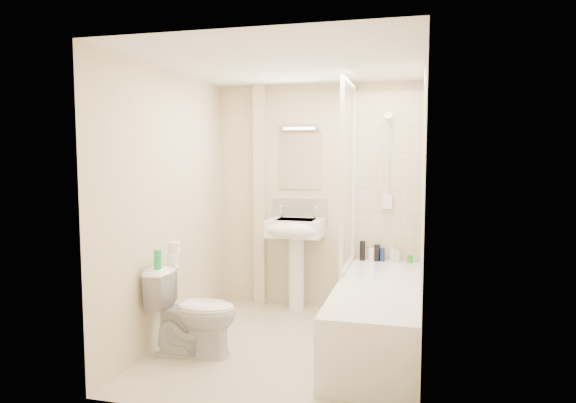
# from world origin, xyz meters

# --- Properties ---
(floor) EXTENTS (2.50, 2.50, 0.00)m
(floor) POSITION_xyz_m (0.00, 0.00, 0.00)
(floor) COLOR beige
(floor) RESTS_ON ground
(wall_back) EXTENTS (2.20, 0.02, 2.40)m
(wall_back) POSITION_xyz_m (0.00, 1.25, 1.20)
(wall_back) COLOR beige
(wall_back) RESTS_ON ground
(wall_left) EXTENTS (0.02, 2.50, 2.40)m
(wall_left) POSITION_xyz_m (-1.10, 0.00, 1.20)
(wall_left) COLOR beige
(wall_left) RESTS_ON ground
(wall_right) EXTENTS (0.02, 2.50, 2.40)m
(wall_right) POSITION_xyz_m (1.10, 0.00, 1.20)
(wall_right) COLOR beige
(wall_right) RESTS_ON ground
(ceiling) EXTENTS (2.20, 2.50, 0.02)m
(ceiling) POSITION_xyz_m (0.00, 0.00, 2.40)
(ceiling) COLOR white
(ceiling) RESTS_ON wall_back
(tile_back) EXTENTS (0.70, 0.01, 1.75)m
(tile_back) POSITION_xyz_m (0.75, 1.24, 1.42)
(tile_back) COLOR beige
(tile_back) RESTS_ON wall_back
(tile_right) EXTENTS (0.01, 2.10, 1.75)m
(tile_right) POSITION_xyz_m (1.09, 0.20, 1.42)
(tile_right) COLOR beige
(tile_right) RESTS_ON wall_right
(pipe_boxing) EXTENTS (0.12, 0.12, 2.40)m
(pipe_boxing) POSITION_xyz_m (-0.62, 1.19, 1.20)
(pipe_boxing) COLOR beige
(pipe_boxing) RESTS_ON ground
(splashback) EXTENTS (0.60, 0.02, 0.30)m
(splashback) POSITION_xyz_m (-0.18, 1.24, 1.03)
(splashback) COLOR beige
(splashback) RESTS_ON wall_back
(mirror) EXTENTS (0.46, 0.01, 0.60)m
(mirror) POSITION_xyz_m (-0.18, 1.24, 1.58)
(mirror) COLOR white
(mirror) RESTS_ON wall_back
(strip_light) EXTENTS (0.42, 0.07, 0.07)m
(strip_light) POSITION_xyz_m (-0.18, 1.22, 1.95)
(strip_light) COLOR silver
(strip_light) RESTS_ON wall_back
(bathtub) EXTENTS (0.70, 2.10, 0.55)m
(bathtub) POSITION_xyz_m (0.75, 0.20, 0.29)
(bathtub) COLOR white
(bathtub) RESTS_ON ground
(shower_screen) EXTENTS (0.04, 0.92, 1.80)m
(shower_screen) POSITION_xyz_m (0.40, 0.80, 1.45)
(shower_screen) COLOR white
(shower_screen) RESTS_ON bathtub
(shower_fixture) EXTENTS (0.10, 0.16, 0.99)m
(shower_fixture) POSITION_xyz_m (0.75, 1.19, 1.55)
(shower_fixture) COLOR white
(shower_fixture) RESTS_ON wall_back
(pedestal_sink) EXTENTS (0.58, 0.51, 1.11)m
(pedestal_sink) POSITION_xyz_m (-0.18, 1.01, 0.78)
(pedestal_sink) COLOR white
(pedestal_sink) RESTS_ON ground
(bottle_black_a) EXTENTS (0.06, 0.06, 0.21)m
(bottle_black_a) POSITION_xyz_m (0.51, 1.16, 0.65)
(bottle_black_a) COLOR black
(bottle_black_a) RESTS_ON bathtub
(bottle_white_a) EXTENTS (0.06, 0.06, 0.13)m
(bottle_white_a) POSITION_xyz_m (0.60, 1.16, 0.62)
(bottle_white_a) COLOR white
(bottle_white_a) RESTS_ON bathtub
(bottle_black_b) EXTENTS (0.06, 0.06, 0.17)m
(bottle_black_b) POSITION_xyz_m (0.66, 1.16, 0.64)
(bottle_black_b) COLOR black
(bottle_black_b) RESTS_ON bathtub
(bottle_blue) EXTENTS (0.05, 0.05, 0.14)m
(bottle_blue) POSITION_xyz_m (0.71, 1.16, 0.62)
(bottle_blue) COLOR navy
(bottle_blue) RESTS_ON bathtub
(bottle_cream) EXTENTS (0.07, 0.07, 0.15)m
(bottle_cream) POSITION_xyz_m (0.83, 1.16, 0.62)
(bottle_cream) COLOR beige
(bottle_cream) RESTS_ON bathtub
(bottle_white_b) EXTENTS (0.06, 0.06, 0.13)m
(bottle_white_b) POSITION_xyz_m (0.87, 1.16, 0.61)
(bottle_white_b) COLOR silver
(bottle_white_b) RESTS_ON bathtub
(bottle_green) EXTENTS (0.06, 0.06, 0.08)m
(bottle_green) POSITION_xyz_m (0.99, 1.16, 0.59)
(bottle_green) COLOR green
(bottle_green) RESTS_ON bathtub
(toilet) EXTENTS (0.54, 0.79, 0.73)m
(toilet) POSITION_xyz_m (-0.72, -0.34, 0.36)
(toilet) COLOR white
(toilet) RESTS_ON ground
(toilet_roll_lower) EXTENTS (0.10, 0.10, 0.09)m
(toilet_roll_lower) POSITION_xyz_m (-0.94, -0.27, 0.78)
(toilet_roll_lower) COLOR white
(toilet_roll_lower) RESTS_ON toilet
(toilet_roll_upper) EXTENTS (0.10, 0.10, 0.10)m
(toilet_roll_upper) POSITION_xyz_m (-0.93, -0.25, 0.87)
(toilet_roll_upper) COLOR white
(toilet_roll_upper) RESTS_ON toilet_roll_lower
(green_bottle) EXTENTS (0.06, 0.06, 0.16)m
(green_bottle) POSITION_xyz_m (-0.97, -0.46, 0.81)
(green_bottle) COLOR green
(green_bottle) RESTS_ON toilet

